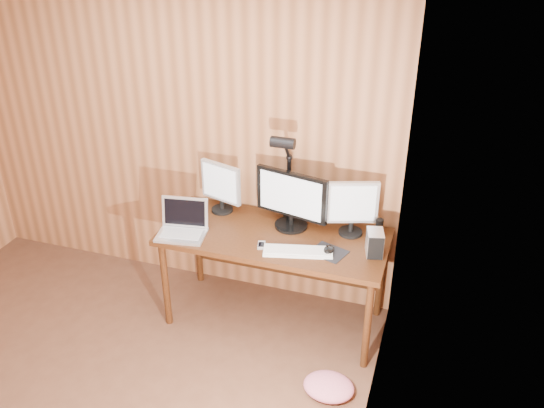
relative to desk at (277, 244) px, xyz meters
The scene contains 13 objects.
desk is the anchor object (origin of this frame).
monitor_center 0.36m from the desk, 40.91° to the left, with size 0.54×0.24×0.43m.
monitor_left 0.60m from the desk, 164.43° to the left, with size 0.34×0.16×0.39m.
monitor_right 0.62m from the desk, 11.78° to the left, with size 0.35×0.17×0.40m.
laptop 0.69m from the desk, 158.58° to the right, with size 0.37×0.31×0.24m.
keyboard 0.36m from the desk, 47.91° to the right, with size 0.48×0.24×0.02m.
mousepad 0.47m from the desk, 23.32° to the right, with size 0.23×0.18×0.00m, color black.
mouse 0.48m from the desk, 23.32° to the right, with size 0.07×0.11×0.04m, color black.
hard_drive 0.74m from the desk, ahead, with size 0.14×0.17×0.17m.
phone 0.28m from the desk, 99.01° to the right, with size 0.07×0.11×0.01m.
speaker 0.74m from the desk, 11.16° to the left, with size 0.05×0.05×0.13m, color black.
desk_lamp 0.59m from the desk, 84.52° to the left, with size 0.17×0.24×0.72m.
fabric_pile 1.05m from the desk, 50.16° to the right, with size 0.33×0.27×0.11m, color #D3667D, non-canonical shape.
Camera 1 is at (1.98, -1.67, 2.87)m, focal length 38.00 mm.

